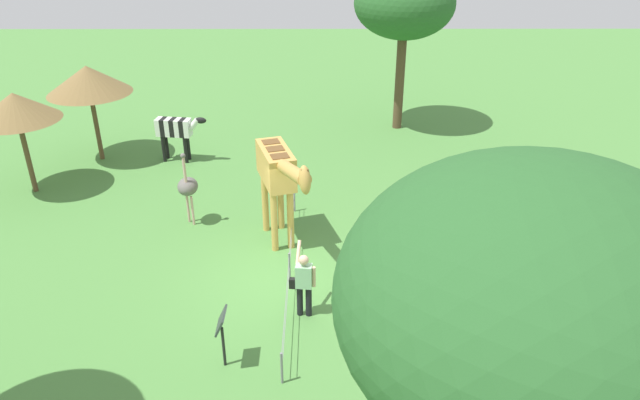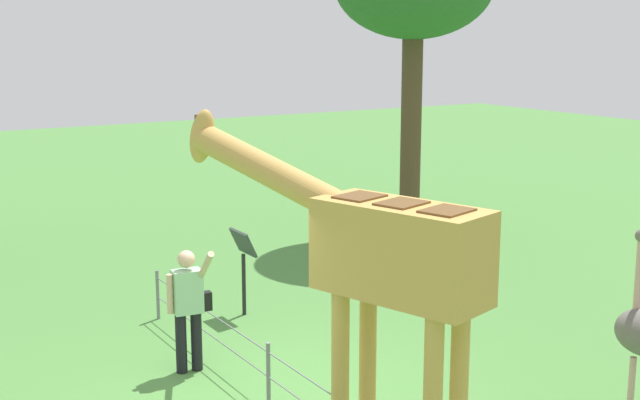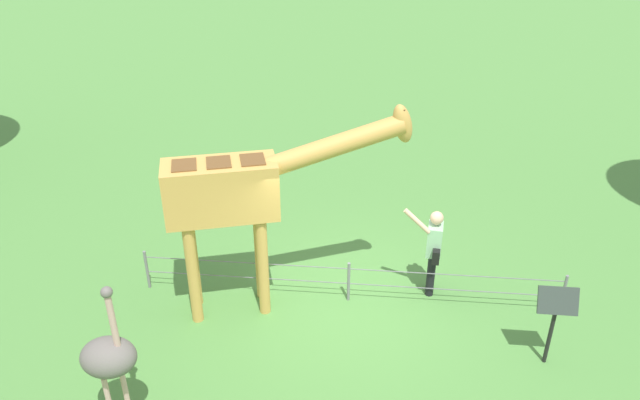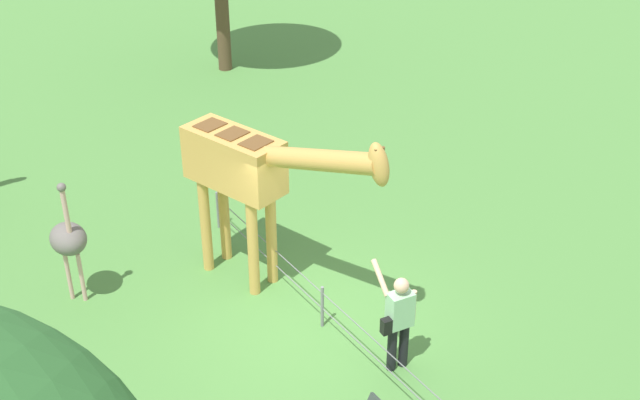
# 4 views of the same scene
# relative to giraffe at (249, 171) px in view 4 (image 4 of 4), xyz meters

# --- Properties ---
(ground_plane) EXTENTS (60.00, 60.00, 0.00)m
(ground_plane) POSITION_rel_giraffe_xyz_m (1.63, 0.19, -2.13)
(ground_plane) COLOR #4C843D
(giraffe) EXTENTS (3.84, 1.59, 3.41)m
(giraffe) POSITION_rel_giraffe_xyz_m (0.00, 0.00, 0.00)
(giraffe) COLOR gold
(giraffe) RESTS_ON ground_plane
(visitor) EXTENTS (0.70, 0.59, 1.67)m
(visitor) POSITION_rel_giraffe_xyz_m (3.01, 0.68, -1.23)
(visitor) COLOR black
(visitor) RESTS_ON ground_plane
(ostrich) EXTENTS (0.70, 0.56, 2.25)m
(ostrich) POSITION_rel_giraffe_xyz_m (-1.16, -2.66, -0.96)
(ostrich) COLOR #CC9E93
(ostrich) RESTS_ON ground_plane
(wire_fence) EXTENTS (7.05, 0.05, 0.75)m
(wire_fence) POSITION_rel_giraffe_xyz_m (1.63, 0.30, -1.73)
(wire_fence) COLOR slate
(wire_fence) RESTS_ON ground_plane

